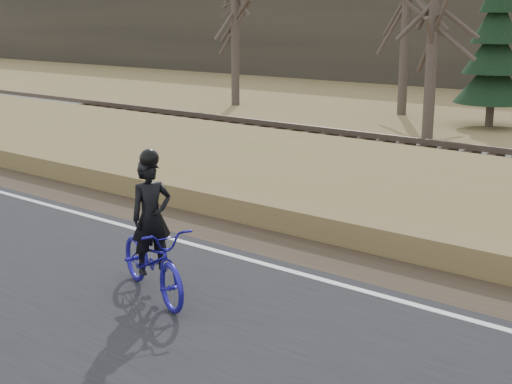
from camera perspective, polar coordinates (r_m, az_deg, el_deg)
The scene contains 10 objects.
ground at distance 10.20m, azimuth 6.90°, elevation -8.23°, with size 120.00×120.00×0.00m, color olive.
road at distance 8.35m, azimuth -2.51°, elevation -13.17°, with size 120.00×6.00×0.06m, color black.
edge_line at distance 10.33m, azimuth 7.51°, elevation -7.56°, with size 120.00×0.12×0.01m, color silver.
shoulder at distance 11.16m, azimuth 10.21°, elevation -6.25°, with size 120.00×1.60×0.04m, color #473A2B.
embankment at distance 13.70m, azimuth 16.33°, elevation -1.90°, with size 120.00×5.00×0.44m, color olive.
cyclist at distance 9.85m, azimuth -8.27°, elevation -4.67°, with size 2.12×1.37×2.07m.
bare_tree_far_left at distance 31.02m, azimuth -1.69°, elevation 13.23°, with size 0.36×0.36×6.82m, color brown.
bare_tree_left at distance 28.54m, azimuth 11.98°, elevation 14.73°, with size 0.36×0.36×8.68m, color brown.
bare_tree_near_left at distance 23.16m, azimuth 13.95°, elevation 11.52°, with size 0.36×0.36×5.98m, color brown.
conifer at distance 26.27m, azimuth 18.56°, elevation 10.64°, with size 2.60×2.60×5.52m.
Camera 1 is at (4.94, -8.05, 3.85)m, focal length 50.00 mm.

